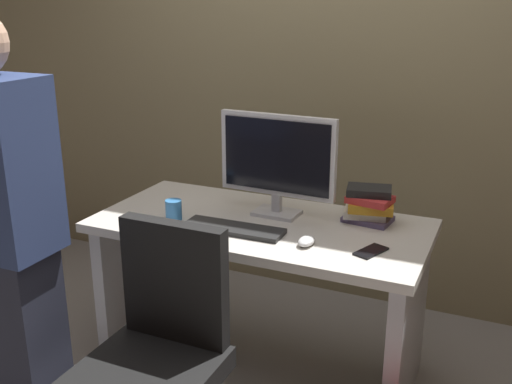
# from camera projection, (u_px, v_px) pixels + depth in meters

# --- Properties ---
(ground_plane) EXTENTS (9.00, 9.00, 0.00)m
(ground_plane) POSITION_uv_depth(u_px,v_px,m) (260.00, 366.00, 2.81)
(ground_plane) COLOR gray
(wall_back) EXTENTS (6.40, 0.10, 3.00)m
(wall_back) POSITION_uv_depth(u_px,v_px,m) (331.00, 30.00, 3.15)
(wall_back) COLOR #8C7F5B
(wall_back) RESTS_ON ground
(desk) EXTENTS (1.44, 0.70, 0.73)m
(desk) POSITION_uv_depth(u_px,v_px,m) (261.00, 268.00, 2.65)
(desk) COLOR beige
(desk) RESTS_ON ground
(office_chair) EXTENTS (0.52, 0.52, 0.94)m
(office_chair) POSITION_uv_depth(u_px,v_px,m) (158.00, 374.00, 2.03)
(office_chair) COLOR black
(office_chair) RESTS_ON ground
(person_at_desk) EXTENTS (0.40, 0.24, 1.64)m
(person_at_desk) POSITION_uv_depth(u_px,v_px,m) (1.00, 250.00, 2.02)
(person_at_desk) COLOR #262838
(person_at_desk) RESTS_ON ground
(monitor) EXTENTS (0.54, 0.15, 0.46)m
(monitor) POSITION_uv_depth(u_px,v_px,m) (277.00, 159.00, 2.58)
(monitor) COLOR silver
(monitor) RESTS_ON desk
(keyboard) EXTENTS (0.43, 0.14, 0.02)m
(keyboard) POSITION_uv_depth(u_px,v_px,m) (234.00, 229.00, 2.47)
(keyboard) COLOR #262626
(keyboard) RESTS_ON desk
(mouse) EXTENTS (0.06, 0.10, 0.03)m
(mouse) POSITION_uv_depth(u_px,v_px,m) (306.00, 241.00, 2.33)
(mouse) COLOR white
(mouse) RESTS_ON desk
(cup_near_keyboard) EXTENTS (0.07, 0.07, 0.09)m
(cup_near_keyboard) POSITION_uv_depth(u_px,v_px,m) (174.00, 210.00, 2.59)
(cup_near_keyboard) COLOR #3372B2
(cup_near_keyboard) RESTS_ON desk
(book_stack) EXTENTS (0.23, 0.18, 0.16)m
(book_stack) POSITION_uv_depth(u_px,v_px,m) (369.00, 205.00, 2.55)
(book_stack) COLOR #594C72
(book_stack) RESTS_ON desk
(cell_phone) EXTENTS (0.12, 0.16, 0.01)m
(cell_phone) POSITION_uv_depth(u_px,v_px,m) (371.00, 251.00, 2.26)
(cell_phone) COLOR black
(cell_phone) RESTS_ON desk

